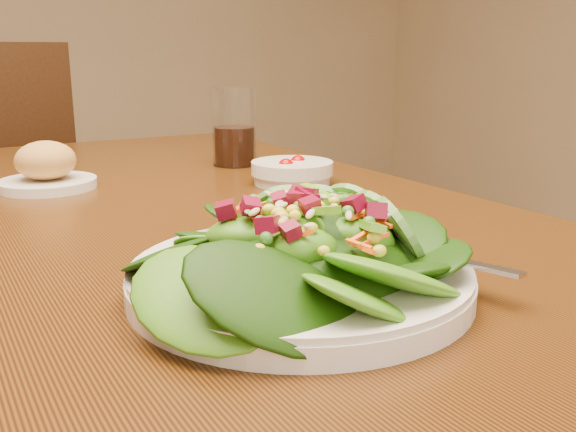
% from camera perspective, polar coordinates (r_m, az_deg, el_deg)
% --- Properties ---
extents(dining_table, '(0.90, 1.40, 0.75)m').
position_cam_1_polar(dining_table, '(0.89, -13.07, -5.99)').
color(dining_table, '#4D2A0B').
rests_on(dining_table, ground_plane).
extents(salad_plate, '(0.30, 0.30, 0.09)m').
position_cam_1_polar(salad_plate, '(0.56, 1.96, -3.49)').
color(salad_plate, white).
rests_on(salad_plate, dining_table).
extents(bread_plate, '(0.14, 0.14, 0.07)m').
position_cam_1_polar(bread_plate, '(1.04, -20.68, 3.91)').
color(bread_plate, white).
rests_on(bread_plate, dining_table).
extents(tomato_bowl, '(0.13, 0.13, 0.04)m').
position_cam_1_polar(tomato_bowl, '(1.01, 0.37, 3.93)').
color(tomato_bowl, white).
rests_on(tomato_bowl, dining_table).
extents(drinking_glass, '(0.08, 0.08, 0.14)m').
position_cam_1_polar(drinking_glass, '(1.17, -4.80, 7.41)').
color(drinking_glass, silver).
rests_on(drinking_glass, dining_table).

